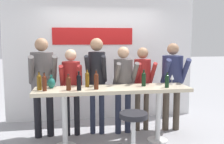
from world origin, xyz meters
TOP-DOWN VIEW (x-y plane):
  - ground_plane at (0.00, 0.00)m, footprint 40.00×40.00m
  - back_wall at (-0.00, 1.48)m, footprint 4.18×0.12m
  - tasting_table at (0.00, 0.00)m, footprint 2.58×0.59m
  - bar_stool at (0.17, -0.77)m, footprint 0.42×0.42m
  - person_far_left at (-1.19, 0.51)m, footprint 0.54×0.64m
  - person_left at (-0.68, 0.50)m, footprint 0.40×0.51m
  - person_center_left at (-0.22, 0.51)m, footprint 0.44×0.58m
  - person_center at (0.27, 0.46)m, footprint 0.44×0.54m
  - person_center_right at (0.67, 0.55)m, footprint 0.38×0.50m
  - person_right at (1.24, 0.47)m, footprint 0.48×0.57m
  - wine_bottle_0 at (0.54, 0.04)m, footprint 0.07×0.07m
  - wine_bottle_1 at (-0.56, -0.15)m, footprint 0.07×0.07m
  - wine_bottle_2 at (-0.73, -0.11)m, footprint 0.08×0.08m
  - wine_bottle_3 at (-1.18, -0.02)m, footprint 0.07×0.07m
  - wine_bottle_4 at (-0.29, -0.10)m, footprint 0.07×0.07m
  - wine_bottle_5 at (-0.42, 0.14)m, footprint 0.07×0.07m
  - wine_bottle_6 at (0.89, -0.14)m, footprint 0.07×0.07m
  - wine_bottle_7 at (-1.09, -0.10)m, footprint 0.07×0.07m
  - wine_glass_0 at (1.10, 0.15)m, footprint 0.07×0.07m
  - decorative_vase at (-1.01, 0.11)m, footprint 0.13×0.13m

SIDE VIEW (x-z plane):
  - ground_plane at x=0.00m, z-range 0.00..0.00m
  - bar_stool at x=0.17m, z-range 0.13..0.89m
  - tasting_table at x=0.00m, z-range 0.35..1.33m
  - person_left at x=-0.68m, z-range 0.19..1.80m
  - person_center_right at x=0.67m, z-range 0.20..1.83m
  - person_center at x=0.27m, z-range 0.20..1.84m
  - person_right at x=1.24m, z-range 0.20..1.91m
  - decorative_vase at x=-1.01m, z-range 0.96..1.18m
  - wine_bottle_6 at x=0.89m, z-range 0.97..1.23m
  - wine_bottle_2 at x=-0.73m, z-range 0.97..1.23m
  - wine_glass_0 at x=1.10m, z-range 1.02..1.19m
  - person_far_left at x=-1.19m, z-range 0.21..2.02m
  - wine_bottle_0 at x=0.54m, z-range 0.97..1.26m
  - wine_bottle_7 at x=-1.09m, z-range 0.97..1.26m
  - wine_bottle_3 at x=-1.18m, z-range 0.97..1.27m
  - wine_bottle_1 at x=-0.56m, z-range 0.97..1.27m
  - wine_bottle_5 at x=-0.42m, z-range 0.97..1.27m
  - wine_bottle_4 at x=-0.29m, z-range 0.97..1.29m
  - person_center_left at x=-0.22m, z-range 0.24..2.04m
  - back_wall at x=0.00m, z-range 0.01..2.72m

